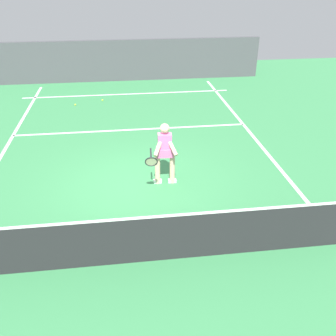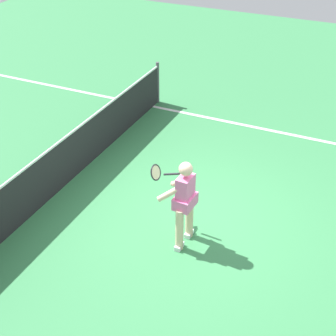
{
  "view_description": "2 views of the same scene",
  "coord_description": "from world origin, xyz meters",
  "px_view_note": "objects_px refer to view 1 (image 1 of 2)",
  "views": [
    {
      "loc": [
        0.32,
        7.9,
        4.73
      ],
      "look_at": [
        -0.61,
        0.85,
        0.9
      ],
      "focal_mm": 40.25,
      "sensor_mm": 36.0,
      "label": 1
    },
    {
      "loc": [
        -6.49,
        -2.47,
        5.53
      ],
      "look_at": [
        -0.25,
        0.41,
        1.1
      ],
      "focal_mm": 53.24,
      "sensor_mm": 36.0,
      "label": 2
    }
  ],
  "objects_px": {
    "tennis_ball_mid": "(75,105)",
    "tennis_player": "(165,152)",
    "tennis_ball_near": "(169,130)",
    "tennis_ball_far": "(102,100)"
  },
  "relations": [
    {
      "from": "tennis_player",
      "to": "tennis_ball_mid",
      "type": "bearing_deg",
      "value": -66.71
    },
    {
      "from": "tennis_player",
      "to": "tennis_ball_mid",
      "type": "xyz_separation_m",
      "value": [
        2.69,
        -6.24,
        -0.81
      ]
    },
    {
      "from": "tennis_player",
      "to": "tennis_ball_far",
      "type": "xyz_separation_m",
      "value": [
        1.66,
        -6.67,
        -0.81
      ]
    },
    {
      "from": "tennis_player",
      "to": "tennis_ball_near",
      "type": "bearing_deg",
      "value": -99.21
    },
    {
      "from": "tennis_ball_near",
      "to": "tennis_ball_far",
      "type": "relative_size",
      "value": 1.0
    },
    {
      "from": "tennis_ball_mid",
      "to": "tennis_ball_far",
      "type": "xyz_separation_m",
      "value": [
        -1.02,
        -0.43,
        0.0
      ]
    },
    {
      "from": "tennis_ball_near",
      "to": "tennis_ball_far",
      "type": "distance_m",
      "value": 4.02
    },
    {
      "from": "tennis_ball_mid",
      "to": "tennis_ball_far",
      "type": "relative_size",
      "value": 1.0
    },
    {
      "from": "tennis_player",
      "to": "tennis_ball_near",
      "type": "height_order",
      "value": "tennis_player"
    },
    {
      "from": "tennis_ball_mid",
      "to": "tennis_player",
      "type": "bearing_deg",
      "value": 113.29
    }
  ]
}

